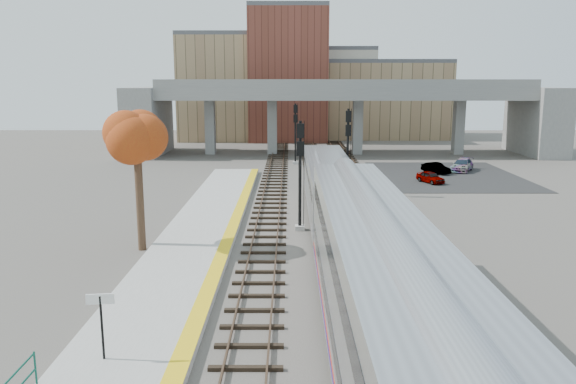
# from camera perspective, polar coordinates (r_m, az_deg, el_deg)

# --- Properties ---
(ground) EXTENTS (160.00, 160.00, 0.00)m
(ground) POSITION_cam_1_polar(r_m,az_deg,el_deg) (29.10, 3.64, -7.61)
(ground) COLOR #47423D
(ground) RESTS_ON ground
(platform) EXTENTS (4.50, 60.00, 0.35)m
(platform) POSITION_cam_1_polar(r_m,az_deg,el_deg) (29.51, -10.67, -7.16)
(platform) COLOR #9E9E99
(platform) RESTS_ON ground
(yellow_strip) EXTENTS (0.70, 60.00, 0.01)m
(yellow_strip) POSITION_cam_1_polar(r_m,az_deg,el_deg) (29.16, -6.99, -6.90)
(yellow_strip) COLOR yellow
(yellow_strip) RESTS_ON platform
(tracks) EXTENTS (10.70, 95.00, 0.25)m
(tracks) POSITION_cam_1_polar(r_m,az_deg,el_deg) (41.14, 3.90, -1.85)
(tracks) COLOR black
(tracks) RESTS_ON ground
(overpass) EXTENTS (54.00, 12.00, 9.50)m
(overpass) POSITION_cam_1_polar(r_m,az_deg,el_deg) (72.87, 5.48, 8.42)
(overpass) COLOR slate
(overpass) RESTS_ON ground
(buildings_far) EXTENTS (43.00, 21.00, 20.60)m
(buildings_far) POSITION_cam_1_polar(r_m,az_deg,el_deg) (94.10, 2.04, 10.37)
(buildings_far) COLOR #9E845C
(buildings_far) RESTS_ON ground
(parking_lot) EXTENTS (14.00, 18.00, 0.04)m
(parking_lot) POSITION_cam_1_polar(r_m,az_deg,el_deg) (58.43, 15.81, 1.62)
(parking_lot) COLOR black
(parking_lot) RESTS_ON ground
(locomotive) EXTENTS (3.02, 19.05, 4.10)m
(locomotive) POSITION_cam_1_polar(r_m,az_deg,el_deg) (39.10, 4.20, 0.75)
(locomotive) COLOR #A8AAB2
(locomotive) RESTS_ON ground
(coach) EXTENTS (3.03, 25.00, 5.00)m
(coach) POSITION_cam_1_polar(r_m,az_deg,el_deg) (17.30, 9.48, -11.38)
(coach) COLOR #A8AAB2
(coach) RESTS_ON ground
(signal_mast_near) EXTENTS (0.60, 0.64, 6.96)m
(signal_mast_near) POSITION_cam_1_polar(r_m,az_deg,el_deg) (35.15, 1.22, 1.50)
(signal_mast_near) COLOR #9E9E99
(signal_mast_near) RESTS_ON ground
(signal_mast_mid) EXTENTS (0.60, 0.64, 7.15)m
(signal_mast_mid) POSITION_cam_1_polar(r_m,az_deg,el_deg) (46.27, 6.07, 3.98)
(signal_mast_mid) COLOR #9E9E99
(signal_mast_mid) RESTS_ON ground
(signal_mast_far) EXTENTS (0.60, 0.64, 6.84)m
(signal_mast_far) POSITION_cam_1_polar(r_m,az_deg,el_deg) (63.65, 0.76, 5.84)
(signal_mast_far) COLOR #9E9E99
(signal_mast_far) RESTS_ON ground
(station_sign) EXTENTS (0.90, 0.15, 2.27)m
(station_sign) POSITION_cam_1_polar(r_m,az_deg,el_deg) (19.67, -18.47, -11.55)
(station_sign) COLOR black
(station_sign) RESTS_ON platform
(tree) EXTENTS (3.60, 3.60, 8.63)m
(tree) POSITION_cam_1_polar(r_m,az_deg,el_deg) (31.72, -15.14, 5.46)
(tree) COLOR #382619
(tree) RESTS_ON ground
(car_a) EXTENTS (2.40, 3.35, 1.06)m
(car_a) POSITION_cam_1_polar(r_m,az_deg,el_deg) (53.71, 14.27, 1.47)
(car_a) COLOR #99999E
(car_a) RESTS_ON parking_lot
(car_b) EXTENTS (2.57, 3.48, 1.09)m
(car_b) POSITION_cam_1_polar(r_m,az_deg,el_deg) (59.33, 14.80, 2.37)
(car_b) COLOR #99999E
(car_b) RESTS_ON parking_lot
(car_c) EXTENTS (3.59, 4.67, 1.26)m
(car_c) POSITION_cam_1_polar(r_m,az_deg,el_deg) (61.58, 17.27, 2.63)
(car_c) COLOR #99999E
(car_c) RESTS_ON parking_lot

